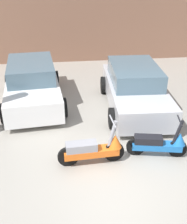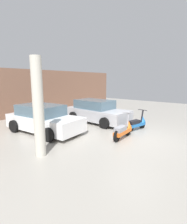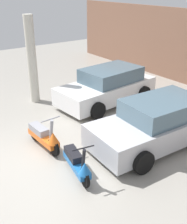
{
  "view_description": "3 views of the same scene",
  "coord_description": "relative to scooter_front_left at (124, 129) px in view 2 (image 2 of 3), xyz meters",
  "views": [
    {
      "loc": [
        -1.15,
        -5.01,
        4.27
      ],
      "look_at": [
        -0.31,
        1.79,
        0.64
      ],
      "focal_mm": 45.0,
      "sensor_mm": 36.0,
      "label": 1
    },
    {
      "loc": [
        -7.28,
        -3.29,
        2.61
      ],
      "look_at": [
        -0.36,
        2.23,
        0.98
      ],
      "focal_mm": 28.0,
      "sensor_mm": 36.0,
      "label": 2
    },
    {
      "loc": [
        6.04,
        -2.57,
        4.42
      ],
      "look_at": [
        -0.15,
        1.92,
        0.87
      ],
      "focal_mm": 45.0,
      "sensor_mm": 36.0,
      "label": 3
    }
  ],
  "objects": [
    {
      "name": "scooter_front_right",
      "position": [
        1.63,
        0.07,
        -0.03
      ],
      "size": [
        1.48,
        0.61,
        1.04
      ],
      "rotation": [
        0.0,
        0.0,
        -0.2
      ],
      "color": "black",
      "rests_on": "ground_plane"
    },
    {
      "name": "ground_plane",
      "position": [
        0.46,
        -0.4,
        -0.4
      ],
      "size": [
        28.0,
        28.0,
        0.0
      ],
      "primitive_type": "plane",
      "color": "#9E998E"
    },
    {
      "name": "support_column_side",
      "position": [
        -3.47,
        1.34,
        1.29
      ],
      "size": [
        0.36,
        0.36,
        3.38
      ],
      "primitive_type": "cylinder",
      "color": "beige",
      "rests_on": "ground_plane"
    },
    {
      "name": "car_rear_left",
      "position": [
        -1.67,
        3.65,
        0.26
      ],
      "size": [
        2.24,
        4.19,
        1.38
      ],
      "rotation": [
        0.0,
        0.0,
        -1.48
      ],
      "color": "white",
      "rests_on": "ground_plane"
    },
    {
      "name": "scooter_front_left",
      "position": [
        0.0,
        0.0,
        0.0
      ],
      "size": [
        1.61,
        0.58,
        1.12
      ],
      "rotation": [
        0.0,
        0.0,
        0.05
      ],
      "color": "black",
      "rests_on": "ground_plane"
    },
    {
      "name": "car_rear_center",
      "position": [
        1.69,
        2.84,
        0.26
      ],
      "size": [
        2.14,
        4.15,
        1.38
      ],
      "rotation": [
        0.0,
        0.0,
        -1.63
      ],
      "color": "#B7B7BC",
      "rests_on": "ground_plane"
    },
    {
      "name": "wall_back",
      "position": [
        0.46,
        8.06,
        1.29
      ],
      "size": [
        19.6,
        0.12,
        3.38
      ],
      "primitive_type": "cube",
      "color": "#845B47",
      "rests_on": "ground_plane"
    }
  ]
}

